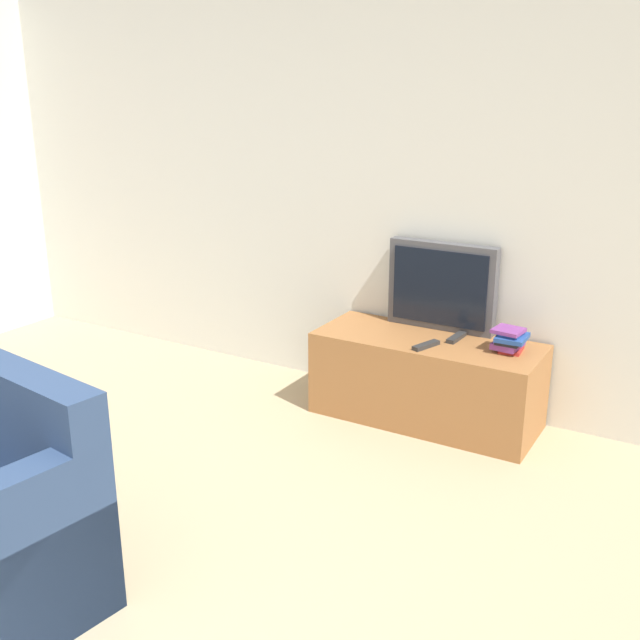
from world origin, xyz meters
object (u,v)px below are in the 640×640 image
Objects in this scene: television at (442,286)px; remote_on_stand at (456,338)px; book_stack at (510,340)px; remote_secondary at (426,345)px; tv_stand at (426,380)px.

remote_on_stand is (0.16, -0.15, -0.25)m from television.
book_stack is 0.46m from remote_secondary.
tv_stand is 0.57m from book_stack.
book_stack is 1.10× the size of remote_on_stand.
book_stack reaches higher than tv_stand.
television is 3.39× the size of remote_secondary.
tv_stand is 6.74× the size of remote_secondary.
tv_stand is 0.57m from television.
television reaches higher than remote_on_stand.
television is at bearing 138.10° from remote_on_stand.
book_stack reaches higher than remote_secondary.
tv_stand is at bearing -152.12° from remote_on_stand.
book_stack is at bearing 22.46° from remote_secondary.
book_stack is at bearing -6.79° from remote_on_stand.
remote_on_stand and remote_secondary have the same top height.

